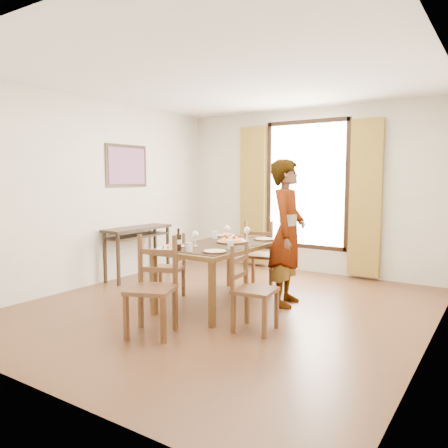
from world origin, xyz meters
The scene contains 22 objects.
ground centered at (0.00, 0.00, 0.00)m, with size 5.00×5.00×0.00m, color #462A15.
room_shell centered at (0.00, 0.13, 1.54)m, with size 4.60×5.10×2.74m.
console_table centered at (-2.03, 0.60, 0.68)m, with size 0.38×1.20×0.80m.
dining_table centered at (-0.13, 0.12, 0.69)m, with size 0.93×1.73×0.76m.
chair_west centered at (-0.80, -0.09, 0.39)m, with size 0.48×0.48×0.84m.
chair_north centered at (-0.09, 1.08, 0.45)m, with size 0.51×0.51×0.97m.
chair_south centered at (-0.11, -1.17, 0.46)m, with size 0.57×0.57×0.98m.
chair_east centered at (0.67, -0.53, 0.41)m, with size 0.43×0.43×0.89m.
man centered at (0.56, 0.53, 0.89)m, with size 0.55×0.72×1.79m, color gray.
plate_sw centered at (-0.43, -0.44, 0.78)m, with size 0.27×0.27×0.05m, color silver, non-canonical shape.
plate_se centered at (0.16, -0.47, 0.78)m, with size 0.27×0.27×0.05m, color silver, non-canonical shape.
plate_nw centered at (-0.44, 0.70, 0.78)m, with size 0.27×0.27×0.05m, color silver, non-canonical shape.
plate_ne centered at (0.17, 0.67, 0.78)m, with size 0.27×0.27×0.05m, color silver, non-canonical shape.
pasta_platter centered at (-0.05, 0.24, 0.81)m, with size 0.40×0.40×0.10m, color #BD3818, non-canonical shape.
caprese_plate centered at (-0.41, -0.62, 0.78)m, with size 0.20×0.20×0.04m, color silver, non-canonical shape.
wine_glass_a centered at (-0.29, -0.22, 0.85)m, with size 0.08×0.08×0.18m, color white, non-canonical shape.
wine_glass_b centered at (0.01, 0.48, 0.85)m, with size 0.08×0.08×0.18m, color white, non-canonical shape.
wine_glass_c centered at (-0.29, 0.48, 0.85)m, with size 0.08×0.08×0.18m, color white, non-canonical shape.
tumbler_a centered at (0.19, -0.18, 0.81)m, with size 0.07×0.07×0.10m, color silver.
tumbler_b centered at (-0.46, 0.45, 0.81)m, with size 0.07×0.07×0.10m, color silver.
tumbler_c centered at (-0.10, -0.58, 0.81)m, with size 0.07×0.07×0.10m, color silver.
wine_bottle centered at (-0.25, -0.58, 0.88)m, with size 0.07×0.07×0.25m, color black, non-canonical shape.
Camera 1 is at (2.81, -4.33, 1.56)m, focal length 35.00 mm.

